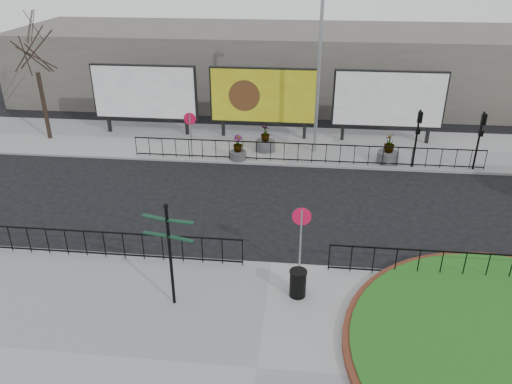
# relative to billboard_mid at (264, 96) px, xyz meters

# --- Properties ---
(ground) EXTENTS (90.00, 90.00, 0.00)m
(ground) POSITION_rel_billboard_mid_xyz_m (1.50, -12.97, -2.60)
(ground) COLOR black
(ground) RESTS_ON ground
(pavement_near) EXTENTS (30.00, 10.00, 0.12)m
(pavement_near) POSITION_rel_billboard_mid_xyz_m (1.50, -17.97, -2.54)
(pavement_near) COLOR gray
(pavement_near) RESTS_ON ground
(pavement_far) EXTENTS (44.00, 6.00, 0.12)m
(pavement_far) POSITION_rel_billboard_mid_xyz_m (1.50, -0.97, -2.54)
(pavement_far) COLOR gray
(pavement_far) RESTS_ON ground
(railing_near_left) EXTENTS (10.00, 0.10, 1.10)m
(railing_near_left) POSITION_rel_billboard_mid_xyz_m (-4.50, -13.27, -1.93)
(railing_near_left) COLOR black
(railing_near_left) RESTS_ON pavement_near
(railing_near_right) EXTENTS (9.00, 0.10, 1.10)m
(railing_near_right) POSITION_rel_billboard_mid_xyz_m (8.00, -13.27, -1.93)
(railing_near_right) COLOR black
(railing_near_right) RESTS_ON pavement_near
(railing_far) EXTENTS (18.00, 0.10, 1.10)m
(railing_far) POSITION_rel_billboard_mid_xyz_m (2.50, -3.67, -1.93)
(railing_far) COLOR black
(railing_far) RESTS_ON pavement_far
(speed_sign_far) EXTENTS (0.64, 0.07, 2.47)m
(speed_sign_far) POSITION_rel_billboard_mid_xyz_m (-3.50, -3.57, -0.68)
(speed_sign_far) COLOR gray
(speed_sign_far) RESTS_ON pavement_far
(speed_sign_near) EXTENTS (0.64, 0.07, 2.47)m
(speed_sign_near) POSITION_rel_billboard_mid_xyz_m (2.50, -13.37, -0.68)
(speed_sign_near) COLOR gray
(speed_sign_near) RESTS_ON pavement_near
(billboard_left) EXTENTS (6.20, 0.31, 4.10)m
(billboard_left) POSITION_rel_billboard_mid_xyz_m (-7.00, 0.00, 0.00)
(billboard_left) COLOR black
(billboard_left) RESTS_ON pavement_far
(billboard_mid) EXTENTS (6.20, 0.31, 4.10)m
(billboard_mid) POSITION_rel_billboard_mid_xyz_m (0.00, 0.00, 0.00)
(billboard_mid) COLOR black
(billboard_mid) RESTS_ON pavement_far
(billboard_right) EXTENTS (6.20, 0.31, 4.10)m
(billboard_right) POSITION_rel_billboard_mid_xyz_m (7.00, 0.00, 0.00)
(billboard_right) COLOR black
(billboard_right) RESTS_ON pavement_far
(lamp_post) EXTENTS (0.74, 0.18, 9.23)m
(lamp_post) POSITION_rel_billboard_mid_xyz_m (3.01, -1.97, 2.23)
(lamp_post) COLOR gray
(lamp_post) RESTS_ON pavement_far
(signal_pole_a) EXTENTS (0.22, 0.26, 3.00)m
(signal_pole_a) POSITION_rel_billboard_mid_xyz_m (8.00, -3.63, -0.50)
(signal_pole_a) COLOR black
(signal_pole_a) RESTS_ON pavement_far
(signal_pole_b) EXTENTS (0.22, 0.26, 3.00)m
(signal_pole_b) POSITION_rel_billboard_mid_xyz_m (11.00, -3.63, -0.50)
(signal_pole_b) COLOR black
(signal_pole_b) RESTS_ON pavement_far
(tree_left) EXTENTS (2.00, 2.00, 7.00)m
(tree_left) POSITION_rel_billboard_mid_xyz_m (-12.50, -1.47, 1.02)
(tree_left) COLOR #2D2119
(tree_left) RESTS_ON pavement_far
(building_backdrop) EXTENTS (40.00, 10.00, 5.00)m
(building_backdrop) POSITION_rel_billboard_mid_xyz_m (1.50, 9.03, -0.10)
(building_backdrop) COLOR #646158
(building_backdrop) RESTS_ON ground
(fingerpost_sign) EXTENTS (1.65, 0.58, 3.54)m
(fingerpost_sign) POSITION_rel_billboard_mid_xyz_m (-1.39, -15.52, -0.35)
(fingerpost_sign) COLOR black
(fingerpost_sign) RESTS_ON pavement_near
(litter_bin) EXTENTS (0.57, 0.57, 0.94)m
(litter_bin) POSITION_rel_billboard_mid_xyz_m (2.48, -14.75, -2.00)
(litter_bin) COLOR black
(litter_bin) RESTS_ON pavement_near
(planter_a) EXTENTS (0.87, 0.87, 1.34)m
(planter_a) POSITION_rel_billboard_mid_xyz_m (-1.02, -3.57, -1.99)
(planter_a) COLOR #4C4C4F
(planter_a) RESTS_ON pavement_far
(planter_b) EXTENTS (1.08, 1.08, 1.46)m
(planter_b) POSITION_rel_billboard_mid_xyz_m (0.30, -2.13, -2.01)
(planter_b) COLOR #4C4C4F
(planter_b) RESTS_ON pavement_far
(planter_c) EXTENTS (1.10, 1.10, 1.57)m
(planter_c) POSITION_rel_billboard_mid_xyz_m (6.79, -3.14, -1.95)
(planter_c) COLOR #4C4C4F
(planter_c) RESTS_ON pavement_far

